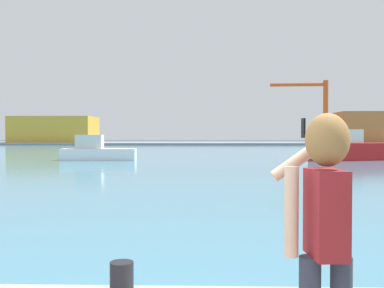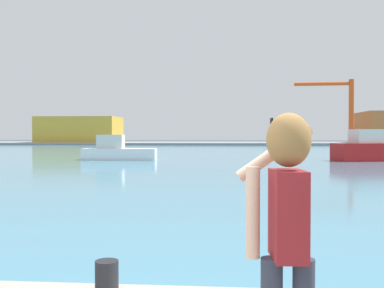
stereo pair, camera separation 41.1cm
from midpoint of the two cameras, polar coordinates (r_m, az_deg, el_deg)
ground_plane at (r=52.73m, az=4.17°, el=-1.05°), size 220.00×220.00×0.00m
harbor_water at (r=54.73m, az=4.19°, el=-0.95°), size 140.00×100.00×0.02m
far_shore_dock at (r=94.71m, az=4.45°, el=0.09°), size 140.00×20.00×0.44m
person_photographer at (r=2.97m, az=15.85°, el=-9.29°), size 0.53×0.55×1.74m
harbor_bollard at (r=4.78m, az=-8.30°, el=-16.37°), size 0.24×0.24×0.32m
boat_moored at (r=36.96m, az=-9.15°, el=-0.90°), size 6.02×2.28×2.04m
boat_moored_2 at (r=38.09m, az=22.63°, el=-0.62°), size 7.28×3.97×2.47m
warehouse_left at (r=97.22m, az=-13.98°, el=1.79°), size 16.40×9.84×5.32m
port_crane at (r=91.59m, az=18.76°, el=4.98°), size 11.32×1.50×12.28m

